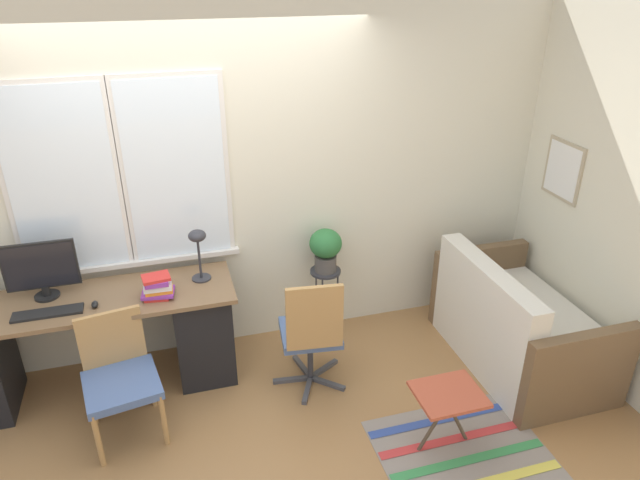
# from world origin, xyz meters

# --- Properties ---
(ground_plane) EXTENTS (14.00, 14.00, 0.00)m
(ground_plane) POSITION_xyz_m (0.00, 0.00, 0.00)
(ground_plane) COLOR #9E7042
(wall_back_with_window) EXTENTS (9.00, 0.12, 2.70)m
(wall_back_with_window) POSITION_xyz_m (-0.02, 0.67, 1.35)
(wall_back_with_window) COLOR beige
(wall_back_with_window) RESTS_ON ground_plane
(wall_right_with_picture) EXTENTS (0.08, 9.00, 2.70)m
(wall_right_with_picture) POSITION_xyz_m (2.76, 0.00, 1.35)
(wall_right_with_picture) COLOR beige
(wall_right_with_picture) RESTS_ON ground_plane
(desk) EXTENTS (1.99, 0.59, 0.76)m
(desk) POSITION_xyz_m (-0.86, 0.29, 0.41)
(desk) COLOR brown
(desk) RESTS_ON ground_plane
(monitor) EXTENTS (0.47, 0.17, 0.41)m
(monitor) POSITION_xyz_m (-1.11, 0.41, 0.98)
(monitor) COLOR black
(monitor) RESTS_ON desk
(keyboard) EXTENTS (0.44, 0.12, 0.02)m
(keyboard) POSITION_xyz_m (-1.08, 0.18, 0.77)
(keyboard) COLOR black
(keyboard) RESTS_ON desk
(mouse) EXTENTS (0.04, 0.07, 0.04)m
(mouse) POSITION_xyz_m (-0.79, 0.18, 0.78)
(mouse) COLOR black
(mouse) RESTS_ON desk
(desk_lamp) EXTENTS (0.14, 0.14, 0.39)m
(desk_lamp) POSITION_xyz_m (-0.07, 0.36, 1.05)
(desk_lamp) COLOR #2D2D33
(desk_lamp) RESTS_ON desk
(book_stack) EXTENTS (0.23, 0.19, 0.17)m
(book_stack) POSITION_xyz_m (-0.38, 0.19, 0.84)
(book_stack) COLOR red
(book_stack) RESTS_ON desk
(desk_chair_wooden) EXTENTS (0.52, 0.53, 0.82)m
(desk_chair_wooden) POSITION_xyz_m (-0.68, -0.17, 0.44)
(desk_chair_wooden) COLOR #B2844C
(desk_chair_wooden) RESTS_ON ground_plane
(office_chair_swivel) EXTENTS (0.54, 0.55, 0.93)m
(office_chair_swivel) POSITION_xyz_m (0.62, -0.12, 0.48)
(office_chair_swivel) COLOR #47474C
(office_chair_swivel) RESTS_ON ground_plane
(couch_loveseat) EXTENTS (0.84, 1.39, 0.86)m
(couch_loveseat) POSITION_xyz_m (2.21, -0.26, 0.30)
(couch_loveseat) COLOR silver
(couch_loveseat) RESTS_ON ground_plane
(plant_stand) EXTENTS (0.25, 0.25, 0.62)m
(plant_stand) POSITION_xyz_m (0.90, 0.47, 0.54)
(plant_stand) COLOR #333338
(plant_stand) RESTS_ON ground_plane
(potted_plant) EXTENTS (0.25, 0.25, 0.35)m
(potted_plant) POSITION_xyz_m (0.90, 0.47, 0.82)
(potted_plant) COLOR #514C47
(potted_plant) RESTS_ON plant_stand
(floor_rug_striped) EXTENTS (1.08, 0.82, 0.01)m
(floor_rug_striped) POSITION_xyz_m (1.38, -0.99, 0.00)
(floor_rug_striped) COLOR gray
(floor_rug_striped) RESTS_ON ground_plane
(folding_stool) EXTENTS (0.41, 0.35, 0.44)m
(folding_stool) POSITION_xyz_m (1.28, -0.91, 0.39)
(folding_stool) COLOR #B24C33
(folding_stool) RESTS_ON ground_plane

